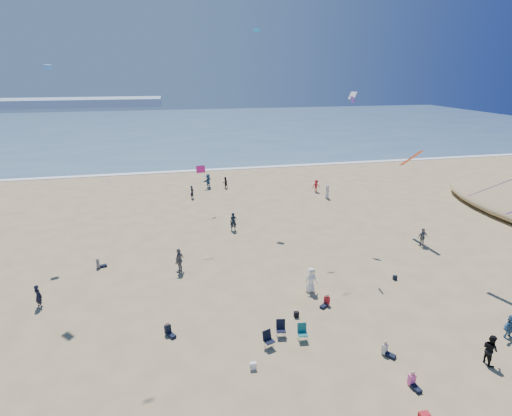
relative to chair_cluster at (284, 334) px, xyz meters
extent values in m
plane|color=tan|center=(-2.59, -3.24, -0.50)|extent=(220.00, 220.00, 0.00)
cube|color=#476B84|center=(-2.59, 91.76, -0.47)|extent=(220.00, 100.00, 0.06)
cube|color=white|center=(-2.59, 41.76, -0.46)|extent=(220.00, 1.20, 0.08)
cube|color=#7A8EA8|center=(-62.59, 166.76, 1.10)|extent=(110.00, 20.00, 3.20)
imported|color=black|center=(-0.12, 16.95, 0.39)|extent=(0.65, 0.43, 1.78)
imported|color=black|center=(-14.51, 6.83, 0.28)|extent=(0.68, 0.64, 1.57)
imported|color=silver|center=(12.44, 24.54, 0.32)|extent=(0.61, 0.85, 1.64)
imported|color=#325E8A|center=(-0.97, 31.98, 0.44)|extent=(1.46, 1.75, 1.89)
imported|color=red|center=(12.11, 27.39, 0.27)|extent=(1.01, 0.58, 1.55)
imported|color=#33618D|center=(12.67, -2.39, 0.24)|extent=(1.42, 0.63, 1.47)
imported|color=black|center=(-3.29, 27.91, 0.29)|extent=(0.62, 0.69, 1.58)
imported|color=black|center=(1.18, 31.49, 0.24)|extent=(0.90, 0.84, 1.48)
imported|color=black|center=(9.94, -3.94, 0.35)|extent=(0.65, 0.83, 1.70)
imported|color=slate|center=(15.34, 9.92, 0.33)|extent=(0.99, 0.46, 1.66)
imported|color=slate|center=(-5.43, 9.64, 0.47)|extent=(0.98, 1.22, 1.93)
imported|color=white|center=(3.29, 4.80, 0.41)|extent=(0.97, 0.72, 1.81)
cube|color=white|center=(-2.18, -1.76, -0.30)|extent=(0.35, 0.20, 0.40)
cube|color=black|center=(1.40, 2.12, -0.31)|extent=(0.30, 0.22, 0.38)
cube|color=red|center=(4.55, -6.39, -0.35)|extent=(0.45, 0.30, 0.30)
cube|color=black|center=(9.90, 5.06, -0.33)|extent=(0.28, 0.18, 0.34)
cube|color=blue|center=(3.40, 22.77, 17.66)|extent=(0.76, 0.67, 0.28)
cube|color=#58239D|center=(8.03, 10.41, 11.95)|extent=(0.27, 0.80, 0.47)
cube|color=silver|center=(10.18, 14.97, 11.96)|extent=(0.68, 0.73, 0.61)
cube|color=#E71F74|center=(-3.13, 14.88, 6.16)|extent=(0.77, 0.32, 0.58)
cube|color=blue|center=(-14.59, 18.44, 14.25)|extent=(0.61, 0.42, 0.40)
cube|color=#69269B|center=(15.76, 3.83, 6.63)|extent=(0.35, 3.14, 2.21)
cube|color=red|center=(15.59, 13.44, 6.54)|extent=(0.35, 2.64, 1.87)
camera|label=1|loc=(-5.60, -18.05, 14.05)|focal=28.00mm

